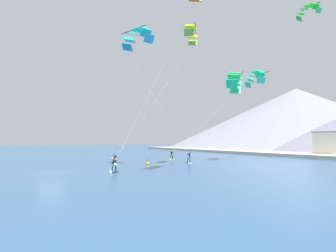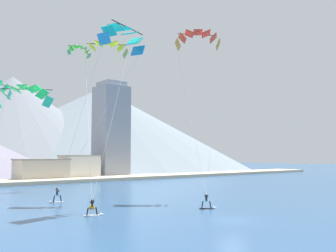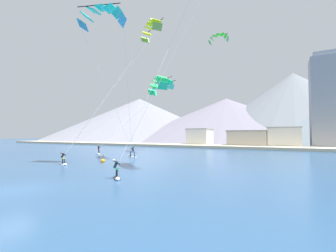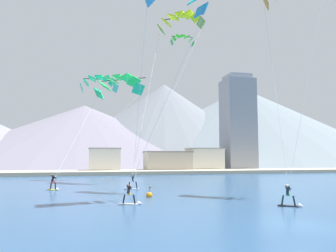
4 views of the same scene
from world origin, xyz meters
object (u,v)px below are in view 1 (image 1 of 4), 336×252
Objects in this scene: kitesurfer_near_trail at (171,157)px; parafoil_kite_near_trail at (235,81)px; parafoil_kite_far_left at (191,34)px; parafoil_kite_distant_low_drift at (255,77)px; parafoil_kite_distant_high_outer at (308,10)px; kitesurfer_far_left at (115,162)px; kitesurfer_mid_center at (189,159)px; race_marker_buoy at (148,164)px; kitesurfer_near_lead at (113,168)px; parafoil_kite_mid_center at (137,37)px.

kitesurfer_near_trail is 0.13× the size of parafoil_kite_near_trail.
parafoil_kite_far_left is 2.99× the size of parafoil_kite_distant_low_drift.
parafoil_kite_distant_high_outer reaches higher than kitesurfer_near_trail.
parafoil_kite_near_trail is (0.28, 20.63, 13.15)m from kitesurfer_far_left.
kitesurfer_near_trail is 0.10× the size of parafoil_kite_far_left.
parafoil_kite_distant_low_drift reaches higher than kitesurfer_mid_center.
parafoil_kite_far_left reaches higher than kitesurfer_far_left.
kitesurfer_near_lead is at bearing -40.14° from race_marker_buoy.
kitesurfer_far_left is at bearing -154.15° from parafoil_kite_mid_center.
parafoil_kite_mid_center is 2.86× the size of parafoil_kite_distant_low_drift.
parafoil_kite_mid_center is (2.77, -9.36, 16.97)m from kitesurfer_mid_center.
kitesurfer_far_left is (6.89, -12.10, -0.11)m from kitesurfer_near_trail.
race_marker_buoy is at bearing 129.49° from parafoil_kite_mid_center.
parafoil_kite_distant_high_outer is 15.41m from parafoil_kite_distant_low_drift.
parafoil_kite_mid_center is 0.96× the size of parafoil_kite_far_left.
parafoil_kite_far_left reaches higher than kitesurfer_near_lead.
parafoil_kite_distant_low_drift is at bearing 95.00° from kitesurfer_far_left.
kitesurfer_near_trail is 31.85m from parafoil_kite_distant_high_outer.
parafoil_kite_mid_center reaches higher than kitesurfer_far_left.
parafoil_kite_far_left is at bearing -25.00° from kitesurfer_mid_center.
parafoil_kite_distant_high_outer is (9.84, 14.96, 22.30)m from kitesurfer_mid_center.
parafoil_kite_mid_center is at bearing -79.15° from parafoil_kite_near_trail.
kitesurfer_near_lead is 0.93× the size of kitesurfer_mid_center.
parafoil_kite_far_left is (5.81, -11.72, 4.71)m from parafoil_kite_near_trail.
kitesurfer_mid_center is at bearing 84.38° from kitesurfer_far_left.
kitesurfer_mid_center is 1.01× the size of kitesurfer_far_left.
parafoil_kite_distant_low_drift reaches higher than kitesurfer_far_left.
parafoil_kite_mid_center is at bearing -76.16° from parafoil_kite_distant_low_drift.
parafoil_kite_mid_center is 26.28m from parafoil_kite_distant_low_drift.
parafoil_kite_mid_center is 16.84× the size of race_marker_buoy.
kitesurfer_near_trail is at bearing 166.20° from parafoil_kite_far_left.
parafoil_kite_far_left reaches higher than parafoil_kite_mid_center.
parafoil_kite_distant_low_drift reaches higher than kitesurfer_near_trail.
kitesurfer_near_trail is 0.30× the size of parafoil_kite_distant_low_drift.
kitesurfer_far_left is at bearing -90.78° from parafoil_kite_near_trail.
parafoil_kite_distant_high_outer is at bearing 74.34° from parafoil_kite_far_left.
parafoil_kite_distant_low_drift is at bearing 102.27° from kitesurfer_mid_center.
kitesurfer_mid_center is at bearing -77.73° from parafoil_kite_distant_low_drift.
kitesurfer_near_trail is 1.01× the size of kitesurfer_far_left.
race_marker_buoy is (-8.98, -22.00, -22.69)m from parafoil_kite_distant_high_outer.
race_marker_buoy is (1.97, 4.19, -0.27)m from kitesurfer_far_left.
parafoil_kite_near_trail is at bearing 95.02° from kitesurfer_mid_center.
parafoil_kite_far_left reaches higher than parafoil_kite_near_trail.
kitesurfer_far_left is at bearing -85.00° from parafoil_kite_distant_low_drift.
kitesurfer_near_trail is 0.10× the size of parafoil_kite_mid_center.
parafoil_kite_near_trail is (7.17, 8.53, 13.04)m from kitesurfer_near_trail.
parafoil_kite_far_left reaches higher than parafoil_kite_distant_low_drift.
parafoil_kite_near_trail reaches higher than kitesurfer_near_lead.
kitesurfer_near_trail is 0.45× the size of parafoil_kite_distant_high_outer.
kitesurfer_near_lead is 0.28× the size of parafoil_kite_distant_low_drift.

